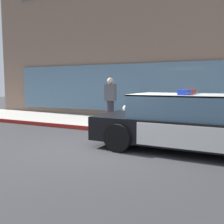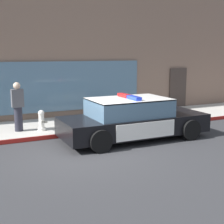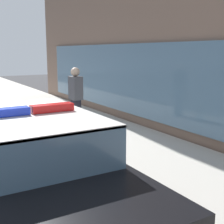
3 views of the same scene
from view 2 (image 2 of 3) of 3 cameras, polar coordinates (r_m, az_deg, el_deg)
The scene contains 7 objects.
ground at distance 9.43m, azimuth -5.25°, elevation -7.16°, with size 48.00×48.00×0.00m, color #303033.
sidewalk at distance 12.44m, azimuth -10.51°, elevation -2.60°, with size 48.00×2.86×0.15m, color #B2ADA3.
curb_red_paint at distance 11.09m, azimuth -8.57°, elevation -4.14°, with size 28.80×0.04×0.14m, color maroon.
storefront_building at distance 17.96m, azimuth -13.15°, elevation 15.55°, with size 20.03×8.54×9.06m.
police_cruiser at distance 10.70m, azimuth 3.65°, elevation -1.25°, with size 4.92×2.10×1.49m.
fire_hydrant at distance 11.56m, azimuth -12.38°, elevation -1.49°, with size 0.34×0.39×0.73m.
pedestrian_on_sidewalk at distance 11.58m, azimuth -16.37°, elevation 0.92°, with size 0.40×0.28×1.71m.
Camera 2 is at (-3.07, -8.45, 2.84)m, focal length 51.52 mm.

